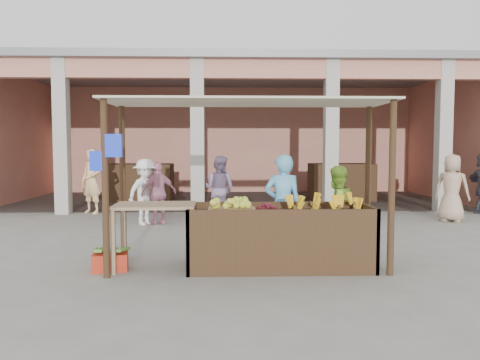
{
  "coord_description": "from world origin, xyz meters",
  "views": [
    {
      "loc": [
        -0.27,
        -6.6,
        1.73
      ],
      "look_at": [
        -0.03,
        1.2,
        1.18
      ],
      "focal_mm": 35.0,
      "sensor_mm": 36.0,
      "label": 1
    }
  ],
  "objects_px": {
    "motorcycle": "(315,213)",
    "red_crate": "(110,262)",
    "vendor_blue": "(283,202)",
    "vendor_green": "(336,207)",
    "fruit_stall": "(279,240)",
    "side_table": "(155,214)"
  },
  "relations": [
    {
      "from": "vendor_green",
      "to": "motorcycle",
      "type": "bearing_deg",
      "value": -110.77
    },
    {
      "from": "vendor_blue",
      "to": "vendor_green",
      "type": "xyz_separation_m",
      "value": [
        0.92,
        0.26,
        -0.11
      ]
    },
    {
      "from": "vendor_green",
      "to": "red_crate",
      "type": "bearing_deg",
      "value": -10.28
    },
    {
      "from": "vendor_blue",
      "to": "side_table",
      "type": "bearing_deg",
      "value": 20.86
    },
    {
      "from": "side_table",
      "to": "vendor_blue",
      "type": "height_order",
      "value": "vendor_blue"
    },
    {
      "from": "fruit_stall",
      "to": "vendor_blue",
      "type": "bearing_deg",
      "value": 79.72
    },
    {
      "from": "fruit_stall",
      "to": "vendor_green",
      "type": "relative_size",
      "value": 1.73
    },
    {
      "from": "red_crate",
      "to": "vendor_blue",
      "type": "relative_size",
      "value": 0.28
    },
    {
      "from": "side_table",
      "to": "vendor_green",
      "type": "height_order",
      "value": "vendor_green"
    },
    {
      "from": "motorcycle",
      "to": "red_crate",
      "type": "bearing_deg",
      "value": 121.95
    },
    {
      "from": "red_crate",
      "to": "motorcycle",
      "type": "bearing_deg",
      "value": 24.39
    },
    {
      "from": "vendor_green",
      "to": "motorcycle",
      "type": "height_order",
      "value": "vendor_green"
    },
    {
      "from": "side_table",
      "to": "red_crate",
      "type": "relative_size",
      "value": 2.43
    },
    {
      "from": "motorcycle",
      "to": "side_table",
      "type": "bearing_deg",
      "value": 125.97
    },
    {
      "from": "vendor_blue",
      "to": "motorcycle",
      "type": "distance_m",
      "value": 1.6
    },
    {
      "from": "red_crate",
      "to": "motorcycle",
      "type": "height_order",
      "value": "motorcycle"
    },
    {
      "from": "fruit_stall",
      "to": "red_crate",
      "type": "height_order",
      "value": "fruit_stall"
    },
    {
      "from": "vendor_blue",
      "to": "motorcycle",
      "type": "bearing_deg",
      "value": -120.13
    },
    {
      "from": "vendor_blue",
      "to": "vendor_green",
      "type": "bearing_deg",
      "value": -164.1
    },
    {
      "from": "red_crate",
      "to": "motorcycle",
      "type": "distance_m",
      "value": 3.99
    },
    {
      "from": "side_table",
      "to": "motorcycle",
      "type": "height_order",
      "value": "motorcycle"
    },
    {
      "from": "vendor_blue",
      "to": "motorcycle",
      "type": "height_order",
      "value": "vendor_blue"
    }
  ]
}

